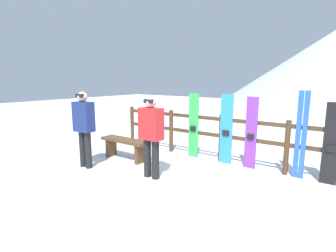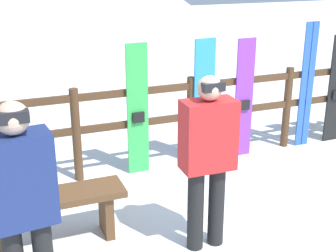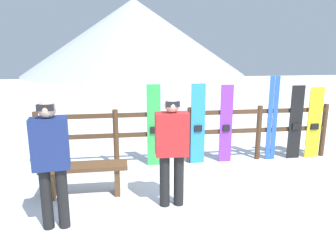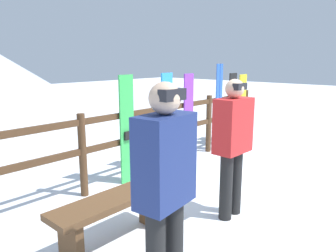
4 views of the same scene
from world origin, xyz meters
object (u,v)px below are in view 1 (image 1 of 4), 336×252
Objects in this scene: person_red at (151,132)px; snowboard_purple at (251,133)px; person_navy at (84,124)px; ski_pair_blue at (301,135)px; snowboard_black_stripe at (331,144)px; snowboard_green at (194,126)px; bench at (125,145)px; snowboard_blue at (226,130)px.

person_red reaches higher than snowboard_purple.
person_navy is 4.29m from ski_pair_blue.
snowboard_black_stripe is at bearing -0.40° from ski_pair_blue.
ski_pair_blue reaches higher than person_red.
ski_pair_blue reaches higher than person_navy.
snowboard_green reaches higher than snowboard_purple.
bench is at bearing -155.87° from snowboard_purple.
ski_pair_blue is at bearing 179.60° from snowboard_black_stripe.
ski_pair_blue is at bearing 36.31° from person_red.
bench is 2.83m from snowboard_purple.
snowboard_blue reaches higher than snowboard_purple.
snowboard_black_stripe is at bearing -0.00° from snowboard_green.
ski_pair_blue is at bearing 18.20° from bench.
snowboard_purple is at bearing 24.13° from bench.
snowboard_purple is at bearing 35.74° from person_navy.
snowboard_green is at bearing 180.00° from snowboard_blue.
bench is at bearing -163.98° from snowboard_black_stripe.
person_navy is at bearing -151.58° from ski_pair_blue.
bench is 1.69m from snowboard_green.
bench is 0.83× the size of person_red.
person_navy is 2.50m from snowboard_green.
snowboard_blue is 1.99m from snowboard_black_stripe.
person_navy is 3.49m from snowboard_purple.
snowboard_purple is at bearing -0.00° from snowboard_blue.
ski_pair_blue is (3.50, 1.15, 0.47)m from bench.
person_red is at bearing -114.75° from snowboard_blue.
bench is 0.83× the size of snowboard_blue.
snowboard_blue is (0.76, 1.65, -0.12)m from person_red.
snowboard_green is at bearing 180.00° from snowboard_black_stripe.
snowboard_blue is at bearing 65.25° from person_red.
person_navy is at bearing -125.22° from snowboard_green.
person_red reaches higher than bench.
snowboard_blue is at bearing 41.81° from person_navy.
person_navy reaches higher than snowboard_blue.
person_red is at bearing -128.51° from snowboard_purple.
snowboard_green reaches higher than snowboard_black_stripe.
bench is 0.85× the size of snowboard_purple.
person_red is (1.51, 0.38, -0.05)m from person_navy.
snowboard_green is (1.17, 1.15, 0.41)m from bench.
snowboard_purple is (0.55, -0.00, -0.01)m from snowboard_blue.
person_red is at bearing -87.34° from snowboard_green.
bench is 0.87× the size of snowboard_black_stripe.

